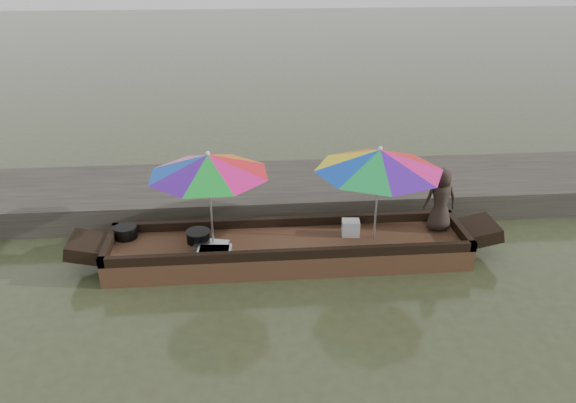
{
  "coord_description": "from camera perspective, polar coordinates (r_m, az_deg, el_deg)",
  "views": [
    {
      "loc": [
        -0.7,
        -7.85,
        4.65
      ],
      "look_at": [
        0.0,
        0.1,
        1.0
      ],
      "focal_mm": 35.0,
      "sensor_mm": 36.0,
      "label": 1
    }
  ],
  "objects": [
    {
      "name": "cooking_pot",
      "position": [
        9.41,
        -16.17,
        -3.01
      ],
      "size": [
        0.36,
        0.36,
        0.19
      ],
      "primitive_type": "cylinder",
      "color": "black",
      "rests_on": "boat_hull"
    },
    {
      "name": "tray_scallop",
      "position": [
        8.86,
        -7.83,
        -4.47
      ],
      "size": [
        0.59,
        0.47,
        0.06
      ],
      "primitive_type": "cube",
      "rotation": [
        0.0,
        0.0,
        -0.26
      ],
      "color": "silver",
      "rests_on": "boat_hull"
    },
    {
      "name": "supply_bag",
      "position": [
        9.16,
        6.38,
        -2.67
      ],
      "size": [
        0.3,
        0.25,
        0.26
      ],
      "primitive_type": "cube",
      "rotation": [
        0.0,
        0.0,
        -0.1
      ],
      "color": "silver",
      "rests_on": "boat_hull"
    },
    {
      "name": "umbrella_bow",
      "position": [
        8.62,
        -7.88,
        0.19
      ],
      "size": [
        2.39,
        2.39,
        1.55
      ],
      "primitive_type": null,
      "rotation": [
        0.0,
        0.0,
        -0.36
      ],
      "color": "red",
      "rests_on": "boat_hull"
    },
    {
      "name": "vendor",
      "position": [
        9.45,
        15.25,
        0.21
      ],
      "size": [
        0.54,
        0.37,
        1.08
      ],
      "primitive_type": "imported",
      "rotation": [
        0.0,
        0.0,
        3.1
      ],
      "color": "#2C221D",
      "rests_on": "boat_hull"
    },
    {
      "name": "dock",
      "position": [
        10.99,
        -0.96,
        0.97
      ],
      "size": [
        22.0,
        2.2,
        0.5
      ],
      "primitive_type": "cube",
      "color": "#2D2B26",
      "rests_on": "ground"
    },
    {
      "name": "water",
      "position": [
        9.15,
        0.06,
        -5.97
      ],
      "size": [
        80.0,
        80.0,
        0.0
      ],
      "primitive_type": "plane",
      "color": "#404D2D",
      "rests_on": "ground"
    },
    {
      "name": "boat_hull",
      "position": [
        9.06,
        0.06,
        -5.01
      ],
      "size": [
        5.71,
        1.2,
        0.35
      ],
      "primitive_type": "cube",
      "color": "#3F2717",
      "rests_on": "water"
    },
    {
      "name": "tray_crayfish",
      "position": [
        8.66,
        -7.49,
        -5.09
      ],
      "size": [
        0.54,
        0.4,
        0.09
      ],
      "primitive_type": "cube",
      "rotation": [
        0.0,
        0.0,
        -0.08
      ],
      "color": "silver",
      "rests_on": "boat_hull"
    },
    {
      "name": "charcoal_grill",
      "position": [
        9.03,
        -9.11,
        -3.57
      ],
      "size": [
        0.37,
        0.37,
        0.17
      ],
      "primitive_type": "cylinder",
      "color": "black",
      "rests_on": "boat_hull"
    },
    {
      "name": "umbrella_stern",
      "position": [
        8.85,
        9.03,
        0.79
      ],
      "size": [
        2.1,
        2.1,
        1.55
      ],
      "primitive_type": null,
      "rotation": [
        0.0,
        0.0,
        -0.05
      ],
      "color": "red",
      "rests_on": "boat_hull"
    }
  ]
}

